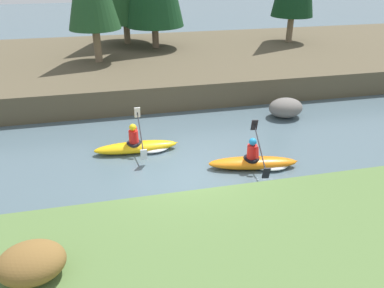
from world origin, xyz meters
TOP-DOWN VIEW (x-y plane):
  - ground_plane at (0.00, 0.00)m, footprint 90.00×90.00m
  - riverbank_far at (0.00, 10.73)m, footprint 44.00×11.20m
  - shrub_clump_nearest at (-3.50, -3.59)m, footprint 1.20×1.00m
  - kayaker_lead at (2.27, 0.19)m, footprint 2.79×2.06m
  - kayaker_middle at (-1.11, 2.02)m, footprint 2.77×2.06m
  - boulder_midstream at (4.85, 3.68)m, footprint 1.36×1.06m

SIDE VIEW (x-z plane):
  - ground_plane at x=0.00m, z-range 0.00..0.00m
  - kayaker_lead at x=2.27m, z-range -0.40..0.80m
  - kayaker_middle at x=-1.11m, z-range -0.40..0.80m
  - boulder_midstream at x=4.85m, z-range 0.00..0.77m
  - riverbank_far at x=0.00m, z-range 0.00..1.08m
  - shrub_clump_nearest at x=-3.50m, z-range 0.67..1.32m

